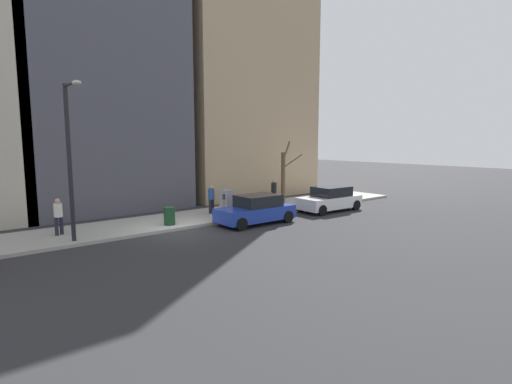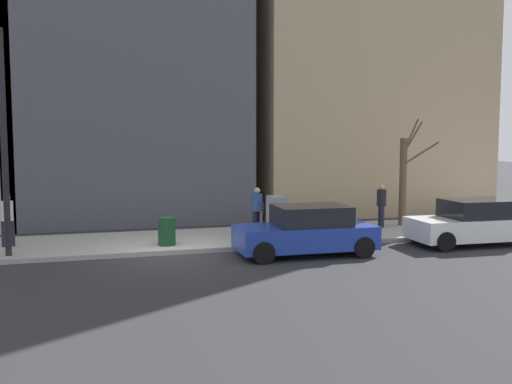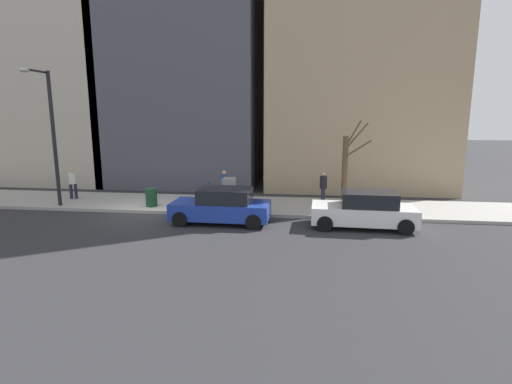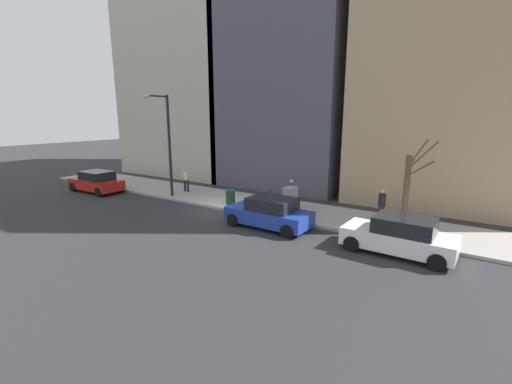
{
  "view_description": "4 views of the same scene",
  "coord_description": "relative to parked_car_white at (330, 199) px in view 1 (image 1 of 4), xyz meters",
  "views": [
    {
      "loc": [
        -17.06,
        9.28,
        4.38
      ],
      "look_at": [
        0.69,
        -5.41,
        1.38
      ],
      "focal_mm": 28.0,
      "sensor_mm": 36.0,
      "label": 1
    },
    {
      "loc": [
        -17.16,
        2.34,
        3.55
      ],
      "look_at": [
        1.98,
        -3.21,
        1.68
      ],
      "focal_mm": 40.0,
      "sensor_mm": 36.0,
      "label": 2
    },
    {
      "loc": [
        -17.55,
        -7.48,
        4.63
      ],
      "look_at": [
        0.17,
        -5.23,
        1.14
      ],
      "focal_mm": 28.0,
      "sensor_mm": 36.0,
      "label": 3
    },
    {
      "loc": [
        -14.88,
        -12.27,
        5.38
      ],
      "look_at": [
        1.88,
        -1.13,
        0.88
      ],
      "focal_mm": 24.0,
      "sensor_mm": 36.0,
      "label": 4
    }
  ],
  "objects": [
    {
      "name": "parked_car_blue",
      "position": [
        -0.04,
        6.0,
        0.0
      ],
      "size": [
        1.98,
        4.23,
        1.52
      ],
      "rotation": [
        0.0,
        0.0,
        -0.02
      ],
      "color": "#1E389E",
      "rests_on": "ground"
    },
    {
      "name": "parking_meter",
      "position": [
        1.53,
        6.96,
        0.24
      ],
      "size": [
        0.14,
        0.1,
        1.35
      ],
      "color": "slate",
      "rests_on": "sidewalk"
    },
    {
      "name": "pedestrian_near_meter",
      "position": [
        3.47,
        1.56,
        0.35
      ],
      "size": [
        0.4,
        0.36,
        1.66
      ],
      "rotation": [
        0.0,
        0.0,
        2.97
      ],
      "color": "#1E1E2D",
      "rests_on": "sidewalk"
    },
    {
      "name": "trash_bin",
      "position": [
        1.98,
        9.98,
        -0.14
      ],
      "size": [
        0.56,
        0.56,
        0.9
      ],
      "primitive_type": "cylinder",
      "color": "#14381E",
      "rests_on": "sidewalk"
    },
    {
      "name": "streetlamp",
      "position": [
        1.36,
        14.63,
        3.28
      ],
      "size": [
        1.97,
        0.32,
        6.5
      ],
      "color": "black",
      "rests_on": "sidewalk"
    },
    {
      "name": "pedestrian_far_corner",
      "position": [
        3.17,
        14.83,
        0.35
      ],
      "size": [
        0.36,
        0.39,
        1.66
      ],
      "rotation": [
        0.0,
        0.0,
        5.04
      ],
      "color": "#1E1E2D",
      "rests_on": "sidewalk"
    },
    {
      "name": "parked_car_white",
      "position": [
        0.0,
        0.0,
        0.0
      ],
      "size": [
        2.05,
        4.26,
        1.52
      ],
      "rotation": [
        0.0,
        0.0,
        -0.04
      ],
      "color": "white",
      "rests_on": "ground"
    },
    {
      "name": "sidewalk",
      "position": [
        3.08,
        9.91,
        -0.66
      ],
      "size": [
        4.0,
        36.0,
        0.15
      ],
      "primitive_type": "cube",
      "color": "#9E9B93",
      "rests_on": "ground"
    },
    {
      "name": "bare_tree",
      "position": [
        3.68,
        0.48,
        1.28
      ],
      "size": [
        1.25,
        1.3,
        4.19
      ],
      "color": "brown",
      "rests_on": "sidewalk"
    },
    {
      "name": "utility_box",
      "position": [
        2.38,
        6.16,
        0.11
      ],
      "size": [
        0.83,
        0.61,
        1.43
      ],
      "color": "#A8A399",
      "rests_on": "sidewalk"
    },
    {
      "name": "ground_plane",
      "position": [
        1.08,
        9.91,
        -0.74
      ],
      "size": [
        120.0,
        120.0,
        0.0
      ],
      "primitive_type": "plane",
      "color": "#2B2B2D"
    },
    {
      "name": "pedestrian_midblock",
      "position": [
        3.32,
        6.58,
        0.35
      ],
      "size": [
        0.36,
        0.39,
        1.66
      ],
      "rotation": [
        0.0,
        0.0,
        1.87
      ],
      "color": "#1E1E2D",
      "rests_on": "sidewalk"
    },
    {
      "name": "office_tower_left",
      "position": [
        12.14,
        -0.66,
        10.96
      ],
      "size": [
        11.13,
        11.13,
        23.39
      ],
      "primitive_type": "cube",
      "color": "tan",
      "rests_on": "ground"
    }
  ]
}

